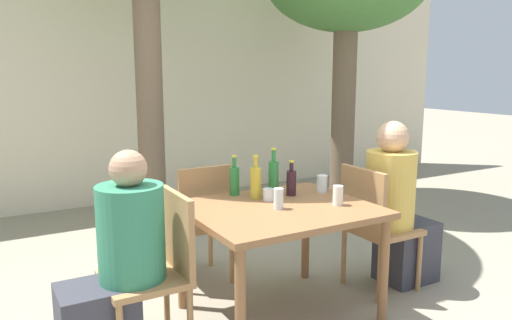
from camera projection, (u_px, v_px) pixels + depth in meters
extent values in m
plane|color=gray|center=(279.00, 315.00, 3.26)|extent=(30.00, 30.00, 0.00)
cube|color=beige|center=(127.00, 86.00, 5.91)|extent=(10.00, 0.08, 2.80)
cylinder|color=brown|center=(150.00, 100.00, 4.63)|extent=(0.25, 0.25, 2.61)
cylinder|color=brown|center=(343.00, 115.00, 5.90)|extent=(0.28, 0.28, 2.10)
cube|color=brown|center=(280.00, 210.00, 3.13)|extent=(1.13, 0.95, 0.04)
cylinder|color=brown|center=(240.00, 310.00, 2.60)|extent=(0.06, 0.06, 0.70)
cylinder|color=brown|center=(384.00, 272.00, 3.09)|extent=(0.06, 0.06, 0.70)
cylinder|color=brown|center=(182.00, 258.00, 3.31)|extent=(0.06, 0.06, 0.70)
cylinder|color=brown|center=(306.00, 234.00, 3.80)|extent=(0.06, 0.06, 0.70)
cube|color=#A87A4C|center=(144.00, 279.00, 2.75)|extent=(0.44, 0.44, 0.04)
cube|color=#A87A4C|center=(177.00, 231.00, 2.81)|extent=(0.04, 0.44, 0.45)
cylinder|color=#A87A4C|center=(103.00, 312.00, 2.86)|extent=(0.04, 0.04, 0.42)
cylinder|color=#A87A4C|center=(167.00, 297.00, 3.05)|extent=(0.04, 0.04, 0.42)
cube|color=#A87A4C|center=(382.00, 229.00, 3.61)|extent=(0.44, 0.44, 0.04)
cube|color=#A87A4C|center=(362.00, 200.00, 3.47)|extent=(0.04, 0.44, 0.45)
cylinder|color=#A87A4C|center=(419.00, 263.00, 3.58)|extent=(0.04, 0.04, 0.42)
cylinder|color=#A87A4C|center=(382.00, 247.00, 3.91)|extent=(0.04, 0.04, 0.42)
cylinder|color=#A87A4C|center=(380.00, 274.00, 3.40)|extent=(0.04, 0.04, 0.42)
cylinder|color=#A87A4C|center=(344.00, 256.00, 3.72)|extent=(0.04, 0.04, 0.42)
cube|color=#A87A4C|center=(197.00, 223.00, 3.75)|extent=(0.44, 0.44, 0.04)
cube|color=#A87A4C|center=(208.00, 198.00, 3.54)|extent=(0.44, 0.04, 0.45)
cylinder|color=#A87A4C|center=(210.00, 241.00, 4.05)|extent=(0.04, 0.04, 0.42)
cylinder|color=#A87A4C|center=(166.00, 249.00, 3.87)|extent=(0.04, 0.04, 0.42)
cylinder|color=#A87A4C|center=(232.00, 256.00, 3.73)|extent=(0.04, 0.04, 0.42)
cylinder|color=#A87A4C|center=(184.00, 266.00, 3.54)|extent=(0.04, 0.04, 0.42)
cylinder|color=#337F5B|center=(131.00, 233.00, 2.67)|extent=(0.36, 0.36, 0.52)
sphere|color=tan|center=(128.00, 169.00, 2.61)|extent=(0.20, 0.20, 0.20)
cube|color=#383842|center=(406.00, 251.00, 3.78)|extent=(0.40, 0.32, 0.46)
cylinder|color=gold|center=(390.00, 189.00, 3.59)|extent=(0.36, 0.36, 0.55)
sphere|color=tan|center=(393.00, 137.00, 3.52)|extent=(0.23, 0.23, 0.23)
cylinder|color=#287A38|center=(234.00, 181.00, 3.41)|extent=(0.07, 0.07, 0.19)
cylinder|color=#287A38|center=(234.00, 162.00, 3.38)|extent=(0.03, 0.03, 0.07)
cylinder|color=gold|center=(234.00, 156.00, 3.37)|extent=(0.03, 0.03, 0.01)
cylinder|color=gold|center=(256.00, 183.00, 3.32)|extent=(0.08, 0.08, 0.21)
cylinder|color=gold|center=(256.00, 162.00, 3.29)|extent=(0.03, 0.03, 0.07)
cylinder|color=gold|center=(256.00, 156.00, 3.29)|extent=(0.04, 0.04, 0.01)
cylinder|color=#287A38|center=(274.00, 178.00, 3.40)|extent=(0.07, 0.07, 0.23)
cylinder|color=#287A38|center=(274.00, 156.00, 3.37)|extent=(0.03, 0.03, 0.08)
cylinder|color=gold|center=(274.00, 149.00, 3.37)|extent=(0.03, 0.03, 0.01)
cylinder|color=#331923|center=(291.00, 183.00, 3.40)|extent=(0.07, 0.07, 0.17)
cylinder|color=#331923|center=(292.00, 167.00, 3.38)|extent=(0.03, 0.03, 0.06)
cylinder|color=gold|center=(292.00, 161.00, 3.37)|extent=(0.03, 0.03, 0.01)
cylinder|color=white|center=(268.00, 195.00, 3.27)|extent=(0.07, 0.07, 0.08)
cylinder|color=silver|center=(338.00, 195.00, 3.15)|extent=(0.07, 0.07, 0.13)
cylinder|color=silver|center=(279.00, 199.00, 3.07)|extent=(0.06, 0.06, 0.13)
cylinder|color=white|center=(322.00, 184.00, 3.49)|extent=(0.07, 0.07, 0.12)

